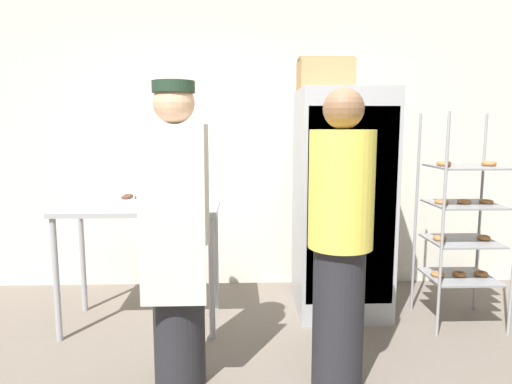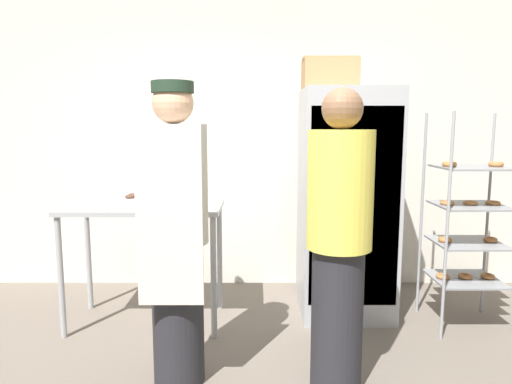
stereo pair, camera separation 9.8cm
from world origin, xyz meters
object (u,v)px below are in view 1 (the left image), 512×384
object	(u,v)px
baking_rack	(463,222)
donut_box	(134,199)
blender_pitcher	(177,187)
person_baker	(177,232)
refrigerator	(342,203)
person_customer	(340,240)
cardboard_storage_box	(325,75)

from	to	relation	value
baking_rack	donut_box	size ratio (longest dim) A/B	6.06
donut_box	blender_pitcher	xyz separation A→B (m)	(0.32, 0.08, 0.08)
blender_pitcher	person_baker	world-z (taller)	person_baker
donut_box	blender_pitcher	distance (m)	0.34
refrigerator	baking_rack	size ratio (longest dim) A/B	1.12
refrigerator	person_baker	size ratio (longest dim) A/B	1.03
baking_rack	donut_box	bearing A→B (deg)	177.65
donut_box	person_customer	size ratio (longest dim) A/B	0.16
cardboard_storage_box	person_baker	distance (m)	1.88
refrigerator	donut_box	distance (m)	1.65
person_baker	baking_rack	bearing A→B (deg)	20.94
person_baker	blender_pitcher	bearing A→B (deg)	97.42
cardboard_storage_box	person_baker	xyz separation A→B (m)	(-1.06, -1.18, -1.02)
blender_pitcher	cardboard_storage_box	distance (m)	1.49
blender_pitcher	person_baker	distance (m)	1.00
person_baker	person_customer	xyz separation A→B (m)	(0.93, -0.06, -0.04)
baking_rack	donut_box	world-z (taller)	baking_rack
donut_box	cardboard_storage_box	size ratio (longest dim) A/B	0.62
cardboard_storage_box	blender_pitcher	bearing A→B (deg)	-170.47
blender_pitcher	person_customer	xyz separation A→B (m)	(1.06, -1.04, -0.17)
donut_box	baking_rack	bearing A→B (deg)	-2.35
blender_pitcher	cardboard_storage_box	bearing A→B (deg)	9.53
refrigerator	cardboard_storage_box	world-z (taller)	cardboard_storage_box
cardboard_storage_box	donut_box	bearing A→B (deg)	-169.34
refrigerator	cardboard_storage_box	xyz separation A→B (m)	(-0.14, 0.11, 1.03)
baking_rack	person_customer	xyz separation A→B (m)	(-1.14, -0.85, 0.09)
refrigerator	person_baker	world-z (taller)	refrigerator
refrigerator	person_baker	bearing A→B (deg)	-138.08
person_baker	person_customer	bearing A→B (deg)	-3.66
donut_box	person_baker	xyz separation A→B (m)	(0.45, -0.90, -0.06)
donut_box	person_baker	world-z (taller)	person_baker
baking_rack	person_baker	size ratio (longest dim) A/B	0.92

